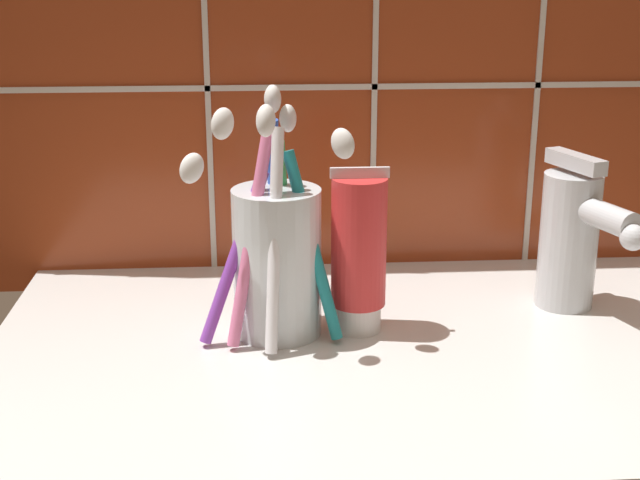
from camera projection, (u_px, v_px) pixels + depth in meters
The scene contains 5 objects.
sink_counter at pixel (381, 356), 66.94cm from camera, with size 58.89×37.41×2.00cm, color silver.
tile_wall_backsplash at pixel (358, 18), 77.65cm from camera, with size 68.89×1.72×48.96cm.
toothbrush_cup at pixel (276, 253), 66.85cm from camera, with size 13.15×11.01×18.62cm.
toothpaste_tube at pixel (359, 252), 67.36cm from camera, with size 4.41×4.20×12.91cm.
sink_faucet at pixel (573, 235), 71.79cm from camera, with size 5.66×10.54×12.77cm.
Camera 1 is at (-8.73, -60.49, 30.04)cm, focal length 50.00 mm.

